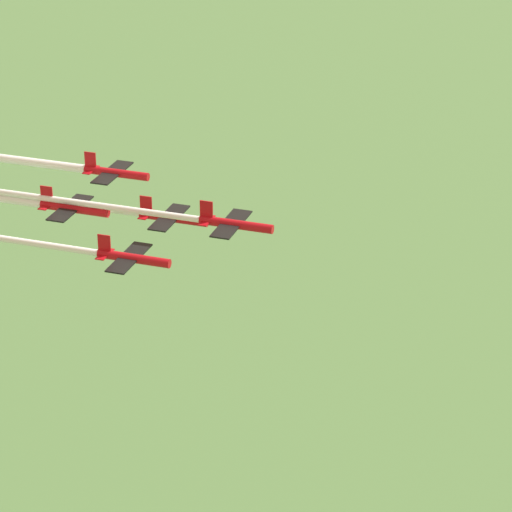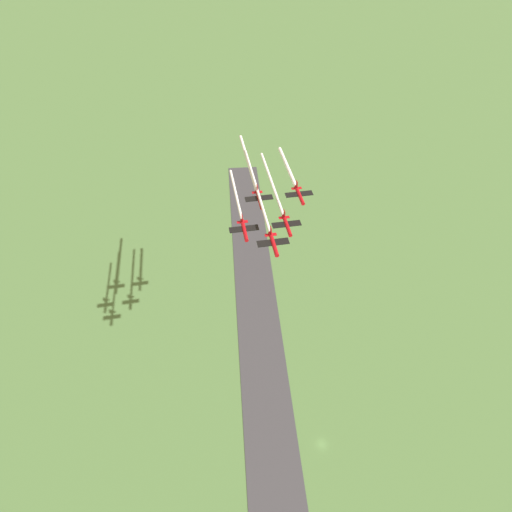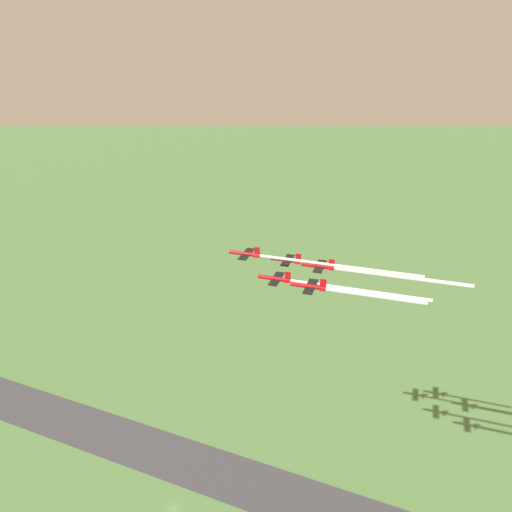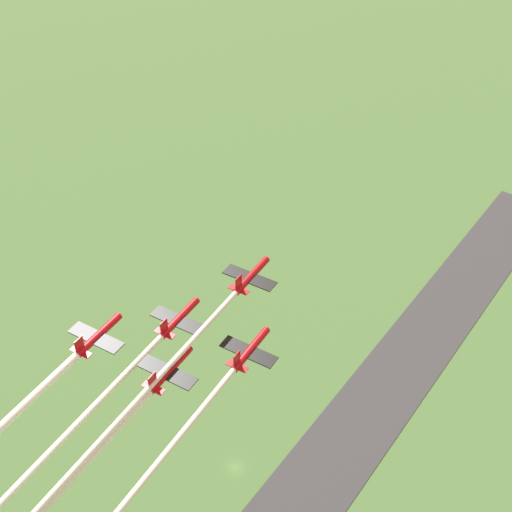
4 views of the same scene
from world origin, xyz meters
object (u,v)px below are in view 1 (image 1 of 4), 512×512
object	(u,v)px
jet_2	(131,258)
jet_4	(72,208)
jet_0	(233,224)
jet_3	(114,172)
jet_1	(171,217)

from	to	relation	value
jet_2	jet_4	size ratio (longest dim) A/B	1.00
jet_0	jet_4	world-z (taller)	jet_0
jet_0	jet_4	size ratio (longest dim) A/B	1.00
jet_2	jet_3	size ratio (longest dim) A/B	1.00
jet_4	jet_1	bearing A→B (deg)	120.47
jet_0	jet_1	bearing A→B (deg)	-120.47
jet_2	jet_1	bearing A→B (deg)	-180.00
jet_3	jet_1	bearing A→B (deg)	59.53
jet_1	jet_4	distance (m)	14.58
jet_2	jet_4	distance (m)	14.57
jet_3	jet_0	bearing A→B (deg)	59.53
jet_2	jet_3	distance (m)	25.17
jet_0	jet_3	world-z (taller)	jet_0
jet_1	jet_4	xyz separation A→B (m)	(11.72, -8.20, 2.81)
jet_1	jet_2	bearing A→B (deg)	0.00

